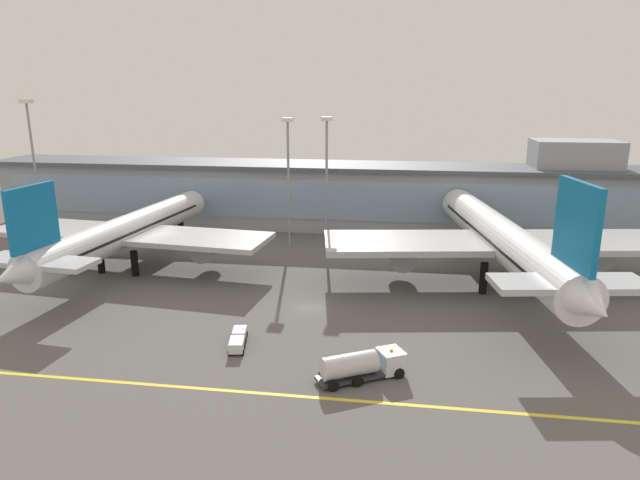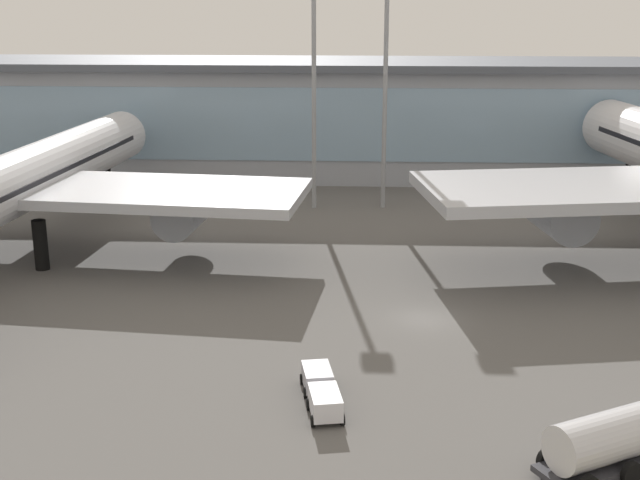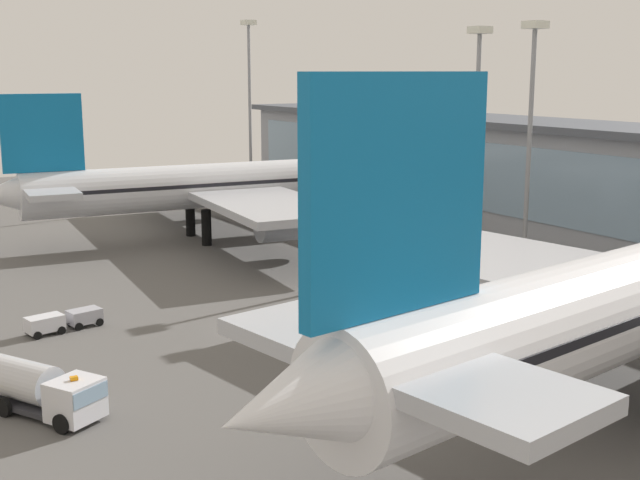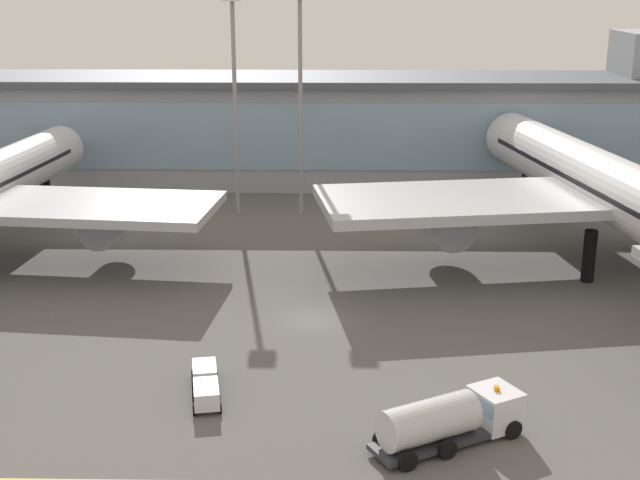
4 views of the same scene
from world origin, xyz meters
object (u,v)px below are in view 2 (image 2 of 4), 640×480
object	(u,v)px
airliner_near_left	(19,184)
fuel_tanker_truck	(633,434)
baggage_tug_near	(321,391)
apron_light_mast_centre	(386,51)
apron_light_mast_far_east	(314,53)

from	to	relation	value
airliner_near_left	fuel_tanker_truck	size ratio (longest dim) A/B	5.89
airliner_near_left	baggage_tug_near	distance (m)	36.08
airliner_near_left	apron_light_mast_centre	world-z (taller)	apron_light_mast_centre
airliner_near_left	baggage_tug_near	world-z (taller)	airliner_near_left
baggage_tug_near	apron_light_mast_far_east	size ratio (longest dim) A/B	0.25
airliner_near_left	fuel_tanker_truck	xyz separation A→B (m)	(40.03, -30.17, -4.55)
apron_light_mast_far_east	fuel_tanker_truck	bearing A→B (deg)	-70.03
airliner_near_left	apron_light_mast_far_east	world-z (taller)	apron_light_mast_far_east
apron_light_mast_centre	apron_light_mast_far_east	bearing A→B (deg)	-176.30
fuel_tanker_truck	apron_light_mast_centre	size ratio (longest dim) A/B	0.39
baggage_tug_near	apron_light_mast_centre	xyz separation A→B (m)	(4.20, 42.63, 14.51)
baggage_tug_near	apron_light_mast_centre	size ratio (longest dim) A/B	0.25
fuel_tanker_truck	apron_light_mast_centre	world-z (taller)	apron_light_mast_centre
airliner_near_left	baggage_tug_near	xyz separation A→B (m)	(25.48, -24.99, -5.26)
baggage_tug_near	apron_light_mast_far_east	xyz separation A→B (m)	(-2.66, 42.18, 14.40)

